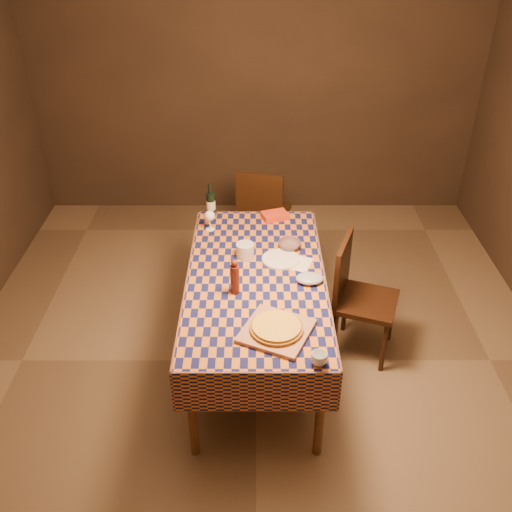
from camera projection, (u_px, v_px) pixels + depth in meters
name	position (u px, v px, depth m)	size (l,w,h in m)	color
room	(256.00, 200.00, 3.54)	(5.00, 5.10, 2.70)	brown
dining_table	(256.00, 285.00, 3.90)	(0.94, 1.84, 0.77)	brown
cutting_board	(276.00, 331.00, 3.36)	(0.38, 0.38, 0.02)	#A26B4C
pizza	(276.00, 327.00, 3.35)	(0.38, 0.38, 0.03)	#8C5617
pepper_mill	(235.00, 278.00, 3.64)	(0.06, 0.06, 0.25)	#4D1C12
bowl	(290.00, 245.00, 4.14)	(0.17, 0.17, 0.05)	#604951
wine_glass	(210.00, 216.00, 4.32)	(0.08, 0.08, 0.16)	white
wine_bottle	(211.00, 204.00, 4.51)	(0.08, 0.08, 0.29)	black
deli_tub	(245.00, 250.00, 4.03)	(0.13, 0.13, 0.11)	silver
takeout_container	(275.00, 216.00, 4.52)	(0.20, 0.14, 0.05)	red
white_plate	(281.00, 259.00, 4.02)	(0.27, 0.27, 0.02)	silver
tumbler	(319.00, 359.00, 3.12)	(0.09, 0.09, 0.07)	white
flour_patch	(293.00, 262.00, 4.00)	(0.25, 0.19, 0.00)	silver
flour_bag	(310.00, 278.00, 3.79)	(0.19, 0.14, 0.05)	#93A3BC
chair_far	(262.00, 210.00, 5.18)	(0.51, 0.52, 0.93)	black
chair_right	(356.00, 292.00, 4.13)	(0.54, 0.54, 0.93)	black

